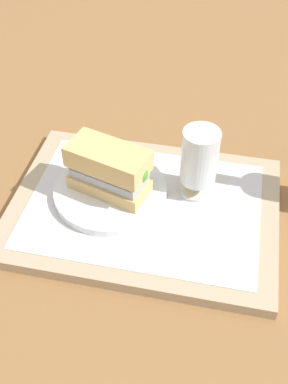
% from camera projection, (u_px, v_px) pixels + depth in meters
% --- Properties ---
extents(ground_plane, '(3.00, 3.00, 0.00)m').
position_uv_depth(ground_plane, '(144.00, 213.00, 0.80)').
color(ground_plane, olive).
extents(tray, '(0.44, 0.32, 0.02)m').
position_uv_depth(tray, '(144.00, 209.00, 0.79)').
color(tray, tan).
rests_on(tray, ground_plane).
extents(placemat, '(0.38, 0.27, 0.00)m').
position_uv_depth(placemat, '(144.00, 205.00, 0.78)').
color(placemat, silver).
rests_on(placemat, tray).
extents(plate, '(0.19, 0.19, 0.01)m').
position_uv_depth(plate, '(110.00, 191.00, 0.79)').
color(plate, white).
rests_on(plate, placemat).
extents(sandwich, '(0.14, 0.10, 0.08)m').
position_uv_depth(sandwich, '(111.00, 170.00, 0.76)').
color(sandwich, tan).
rests_on(sandwich, plate).
extents(beer_glass, '(0.06, 0.06, 0.12)m').
position_uv_depth(beer_glass, '(199.00, 161.00, 0.76)').
color(beer_glass, silver).
rests_on(beer_glass, placemat).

